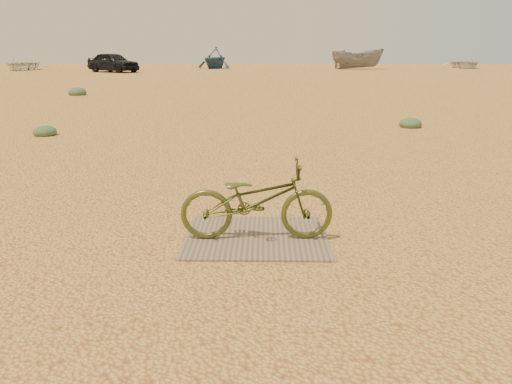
{
  "coord_description": "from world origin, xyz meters",
  "views": [
    {
      "loc": [
        0.48,
        -5.2,
        1.98
      ],
      "look_at": [
        0.4,
        -0.15,
        0.52
      ],
      "focal_mm": 35.0,
      "sensor_mm": 36.0,
      "label": 1
    }
  ],
  "objects_px": {
    "car": "(113,62)",
    "boat_far_left": "(215,58)",
    "plywood_board": "(256,237)",
    "boat_far_right": "(465,63)",
    "boat_mid_right": "(357,59)",
    "bicycle": "(257,200)",
    "boat_near_left": "(22,64)"
  },
  "relations": [
    {
      "from": "bicycle",
      "to": "boat_near_left",
      "type": "distance_m",
      "value": 47.65
    },
    {
      "from": "plywood_board",
      "to": "boat_near_left",
      "type": "xyz_separation_m",
      "value": [
        -22.35,
        42.02,
        0.52
      ]
    },
    {
      "from": "plywood_board",
      "to": "boat_far_right",
      "type": "distance_m",
      "value": 51.45
    },
    {
      "from": "boat_far_right",
      "to": "boat_mid_right",
      "type": "bearing_deg",
      "value": -165.67
    },
    {
      "from": "bicycle",
      "to": "boat_far_left",
      "type": "xyz_separation_m",
      "value": [
        -4.86,
        45.92,
        0.61
      ]
    },
    {
      "from": "plywood_board",
      "to": "bicycle",
      "type": "xyz_separation_m",
      "value": [
        0.01,
        -0.06,
        0.43
      ]
    },
    {
      "from": "boat_far_left",
      "to": "boat_mid_right",
      "type": "bearing_deg",
      "value": 17.94
    },
    {
      "from": "bicycle",
      "to": "car",
      "type": "distance_m",
      "value": 40.15
    },
    {
      "from": "plywood_board",
      "to": "car",
      "type": "xyz_separation_m",
      "value": [
        -12.7,
        38.02,
        0.81
      ]
    },
    {
      "from": "boat_near_left",
      "to": "boat_far_left",
      "type": "bearing_deg",
      "value": 8.42
    },
    {
      "from": "boat_far_right",
      "to": "bicycle",
      "type": "bearing_deg",
      "value": -112.47
    },
    {
      "from": "boat_near_left",
      "to": "boat_far_right",
      "type": "height_order",
      "value": "boat_near_left"
    },
    {
      "from": "plywood_board",
      "to": "boat_mid_right",
      "type": "height_order",
      "value": "boat_mid_right"
    },
    {
      "from": "car",
      "to": "boat_far_left",
      "type": "bearing_deg",
      "value": -13.1
    },
    {
      "from": "plywood_board",
      "to": "boat_far_right",
      "type": "relative_size",
      "value": 0.32
    },
    {
      "from": "boat_near_left",
      "to": "boat_mid_right",
      "type": "height_order",
      "value": "boat_mid_right"
    },
    {
      "from": "bicycle",
      "to": "car",
      "type": "bearing_deg",
      "value": 16.65
    },
    {
      "from": "boat_far_right",
      "to": "boat_far_left",
      "type": "bearing_deg",
      "value": -176.04
    },
    {
      "from": "boat_far_right",
      "to": "plywood_board",
      "type": "bearing_deg",
      "value": -112.5
    },
    {
      "from": "bicycle",
      "to": "boat_far_left",
      "type": "relative_size",
      "value": 0.4
    },
    {
      "from": "bicycle",
      "to": "boat_near_left",
      "type": "height_order",
      "value": "boat_near_left"
    },
    {
      "from": "plywood_board",
      "to": "bicycle",
      "type": "relative_size",
      "value": 0.96
    },
    {
      "from": "boat_near_left",
      "to": "car",
      "type": "bearing_deg",
      "value": -26.43
    },
    {
      "from": "plywood_board",
      "to": "boat_near_left",
      "type": "relative_size",
      "value": 0.3
    },
    {
      "from": "car",
      "to": "boat_far_right",
      "type": "relative_size",
      "value": 0.99
    },
    {
      "from": "boat_mid_right",
      "to": "bicycle",
      "type": "bearing_deg",
      "value": 168.87
    },
    {
      "from": "bicycle",
      "to": "boat_far_left",
      "type": "bearing_deg",
      "value": 4.24
    },
    {
      "from": "boat_near_left",
      "to": "boat_mid_right",
      "type": "xyz_separation_m",
      "value": [
        31.33,
        2.52,
        0.43
      ]
    },
    {
      "from": "plywood_board",
      "to": "boat_near_left",
      "type": "height_order",
      "value": "boat_near_left"
    },
    {
      "from": "car",
      "to": "boat_near_left",
      "type": "distance_m",
      "value": 10.45
    },
    {
      "from": "boat_near_left",
      "to": "boat_far_left",
      "type": "xyz_separation_m",
      "value": [
        17.5,
        3.84,
        0.53
      ]
    },
    {
      "from": "plywood_board",
      "to": "bicycle",
      "type": "distance_m",
      "value": 0.44
    }
  ]
}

